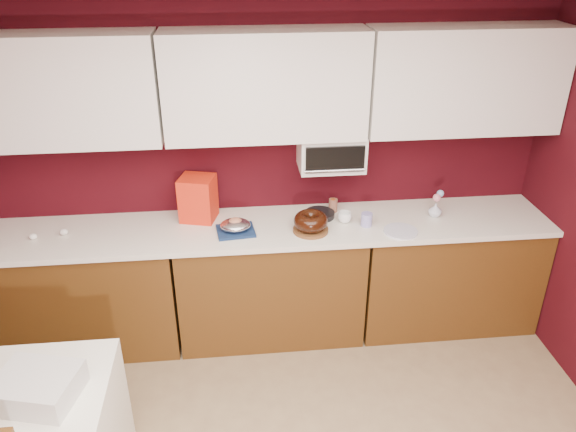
% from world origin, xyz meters
% --- Properties ---
extents(ceiling, '(4.00, 4.50, 0.02)m').
position_xyz_m(ceiling, '(0.00, 0.00, 2.50)').
color(ceiling, white).
rests_on(ceiling, wall_back).
extents(wall_back, '(4.00, 0.02, 2.50)m').
position_xyz_m(wall_back, '(0.00, 2.25, 1.25)').
color(wall_back, '#38070D').
rests_on(wall_back, floor).
extents(base_cabinet_left, '(1.31, 0.58, 0.86)m').
position_xyz_m(base_cabinet_left, '(-1.33, 1.94, 0.43)').
color(base_cabinet_left, '#543210').
rests_on(base_cabinet_left, floor).
extents(base_cabinet_center, '(1.31, 0.58, 0.86)m').
position_xyz_m(base_cabinet_center, '(0.00, 1.94, 0.43)').
color(base_cabinet_center, '#543210').
rests_on(base_cabinet_center, floor).
extents(base_cabinet_right, '(1.31, 0.58, 0.86)m').
position_xyz_m(base_cabinet_right, '(1.33, 1.94, 0.43)').
color(base_cabinet_right, '#543210').
rests_on(base_cabinet_right, floor).
extents(countertop, '(4.00, 0.62, 0.04)m').
position_xyz_m(countertop, '(0.00, 1.94, 0.88)').
color(countertop, white).
rests_on(countertop, base_cabinet_center).
extents(upper_cabinet_left, '(1.31, 0.33, 0.70)m').
position_xyz_m(upper_cabinet_left, '(-1.33, 2.08, 1.85)').
color(upper_cabinet_left, white).
rests_on(upper_cabinet_left, wall_back).
extents(upper_cabinet_center, '(1.31, 0.33, 0.70)m').
position_xyz_m(upper_cabinet_center, '(0.00, 2.08, 1.85)').
color(upper_cabinet_center, white).
rests_on(upper_cabinet_center, wall_back).
extents(upper_cabinet_right, '(1.31, 0.33, 0.70)m').
position_xyz_m(upper_cabinet_right, '(1.33, 2.08, 1.85)').
color(upper_cabinet_right, white).
rests_on(upper_cabinet_right, wall_back).
extents(toaster_oven, '(0.45, 0.30, 0.25)m').
position_xyz_m(toaster_oven, '(0.45, 2.10, 1.38)').
color(toaster_oven, white).
rests_on(toaster_oven, upper_cabinet_center).
extents(toaster_oven_door, '(0.40, 0.02, 0.18)m').
position_xyz_m(toaster_oven_door, '(0.45, 1.94, 1.38)').
color(toaster_oven_door, black).
rests_on(toaster_oven_door, toaster_oven).
extents(toaster_oven_handle, '(0.42, 0.02, 0.02)m').
position_xyz_m(toaster_oven_handle, '(0.45, 1.93, 1.30)').
color(toaster_oven_handle, silver).
rests_on(toaster_oven_handle, toaster_oven).
extents(cake_base, '(0.32, 0.32, 0.02)m').
position_xyz_m(cake_base, '(0.28, 1.83, 0.91)').
color(cake_base, brown).
rests_on(cake_base, countertop).
extents(bundt_cake, '(0.31, 0.31, 0.10)m').
position_xyz_m(bundt_cake, '(0.28, 1.83, 0.98)').
color(bundt_cake, black).
rests_on(bundt_cake, cake_base).
extents(navy_towel, '(0.27, 0.24, 0.02)m').
position_xyz_m(navy_towel, '(-0.24, 1.87, 0.91)').
color(navy_towel, navy).
rests_on(navy_towel, countertop).
extents(foil_ham_nest, '(0.21, 0.18, 0.08)m').
position_xyz_m(foil_ham_nest, '(-0.24, 1.87, 0.96)').
color(foil_ham_nest, silver).
rests_on(foil_ham_nest, navy_towel).
extents(roasted_ham, '(0.11, 0.10, 0.06)m').
position_xyz_m(roasted_ham, '(-0.24, 1.87, 0.98)').
color(roasted_ham, '#C17658').
rests_on(roasted_ham, foil_ham_nest).
extents(pandoro_box, '(0.28, 0.27, 0.32)m').
position_xyz_m(pandoro_box, '(-0.49, 2.10, 1.06)').
color(pandoro_box, red).
rests_on(pandoro_box, countertop).
extents(dark_pan, '(0.26, 0.26, 0.04)m').
position_xyz_m(dark_pan, '(0.37, 2.04, 0.92)').
color(dark_pan, black).
rests_on(dark_pan, countertop).
extents(coffee_mug, '(0.12, 0.12, 0.09)m').
position_xyz_m(coffee_mug, '(0.53, 1.94, 0.95)').
color(coffee_mug, white).
rests_on(coffee_mug, countertop).
extents(blue_jar, '(0.09, 0.09, 0.09)m').
position_xyz_m(blue_jar, '(0.68, 1.87, 0.95)').
color(blue_jar, '#241C9A').
rests_on(blue_jar, countertop).
extents(flower_vase, '(0.09, 0.09, 0.11)m').
position_xyz_m(flower_vase, '(1.20, 1.96, 0.96)').
color(flower_vase, silver).
rests_on(flower_vase, countertop).
extents(flower_pink, '(0.06, 0.06, 0.06)m').
position_xyz_m(flower_pink, '(1.20, 1.96, 1.05)').
color(flower_pink, '#D87D8B').
rests_on(flower_pink, flower_vase).
extents(flower_blue, '(0.05, 0.05, 0.05)m').
position_xyz_m(flower_blue, '(1.23, 1.98, 1.07)').
color(flower_blue, '#81A3CF').
rests_on(flower_blue, flower_vase).
extents(china_plate, '(0.24, 0.24, 0.01)m').
position_xyz_m(china_plate, '(0.89, 1.75, 0.91)').
color(china_plate, silver).
rests_on(china_plate, countertop).
extents(amber_bottle, '(0.04, 0.04, 0.10)m').
position_xyz_m(amber_bottle, '(0.48, 2.11, 0.95)').
color(amber_bottle, '#96461B').
rests_on(amber_bottle, countertop).
extents(paper_cup, '(0.07, 0.07, 0.10)m').
position_xyz_m(paper_cup, '(0.48, 2.11, 0.95)').
color(paper_cup, brown).
rests_on(paper_cup, countertop).
extents(egg_left, '(0.06, 0.05, 0.04)m').
position_xyz_m(egg_left, '(-1.58, 1.91, 0.92)').
color(egg_left, white).
rests_on(egg_left, countertop).
extents(egg_right, '(0.07, 0.06, 0.04)m').
position_xyz_m(egg_right, '(-1.40, 1.95, 0.92)').
color(egg_right, silver).
rests_on(egg_right, countertop).
extents(newspaper_stack, '(0.43, 0.39, 0.13)m').
position_xyz_m(newspaper_stack, '(-1.21, 0.59, 0.82)').
color(newspaper_stack, silver).
rests_on(newspaper_stack, dining_table).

